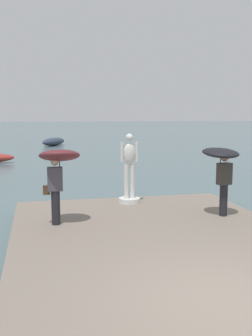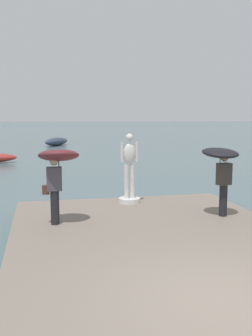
% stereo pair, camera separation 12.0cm
% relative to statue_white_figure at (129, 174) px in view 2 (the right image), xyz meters
% --- Properties ---
extents(ground_plane, '(400.00, 400.00, 0.00)m').
position_rel_statue_white_figure_xyz_m(ground_plane, '(-0.16, 33.15, -1.32)').
color(ground_plane, '#4C666B').
extents(pier, '(6.73, 10.71, 0.40)m').
position_rel_statue_white_figure_xyz_m(pier, '(-0.16, -4.49, -1.12)').
color(pier, slate).
rests_on(pier, ground).
extents(statue_white_figure, '(0.68, 0.68, 2.21)m').
position_rel_statue_white_figure_xyz_m(statue_white_figure, '(0.00, 0.00, 0.00)').
color(statue_white_figure, silver).
rests_on(statue_white_figure, pier).
extents(onlooker_left, '(1.10, 1.13, 2.00)m').
position_rel_statue_white_figure_xyz_m(onlooker_left, '(-2.34, -2.06, 0.63)').
color(onlooker_left, black).
rests_on(onlooker_left, pier).
extents(onlooker_right, '(1.22, 1.24, 1.93)m').
position_rel_statue_white_figure_xyz_m(onlooker_right, '(2.07, -2.21, 0.58)').
color(onlooker_right, black).
rests_on(onlooker_right, pier).
extents(boat_mid, '(3.37, 4.43, 0.85)m').
position_rel_statue_white_figure_xyz_m(boat_mid, '(-1.01, 31.37, -0.89)').
color(boat_mid, '#2D384C').
rests_on(boat_mid, ground).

